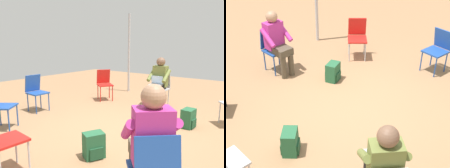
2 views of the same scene
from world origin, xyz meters
The scene contains 10 objects.
ground_plane centered at (0.00, 0.00, 0.00)m, with size 14.00×14.00×0.00m, color #99704C.
chair_west centered at (-2.00, -0.19, 0.50)m, with size 0.45×0.42×0.85m.
chair_south centered at (0.23, -2.32, 0.50)m, with size 0.41×0.44×0.85m.
chair_southwest centered at (-1.56, -1.71, 0.50)m, with size 0.57×0.58×0.85m.
chair_east centered at (2.01, -0.31, 0.50)m, with size 0.46×0.42×0.85m.
person_with_laptop centered at (-1.83, -0.18, 0.69)m, with size 0.53×0.51×1.24m.
person_in_magenta centered at (1.40, 1.30, 0.69)m, with size 0.63×0.63×1.24m.
backpack_near_laptop_user centered at (1.02, 0.24, 0.16)m, with size 0.34×0.31×0.36m.
backpack_by_empty_chair centered at (-0.91, 0.90, 0.16)m, with size 0.29×0.26×0.36m.
tent_pole_near centered at (-2.91, -1.79, 1.26)m, with size 0.07×0.07×2.51m, color #B2B2B7.
Camera 1 is at (3.10, 2.18, 1.57)m, focal length 35.00 mm.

